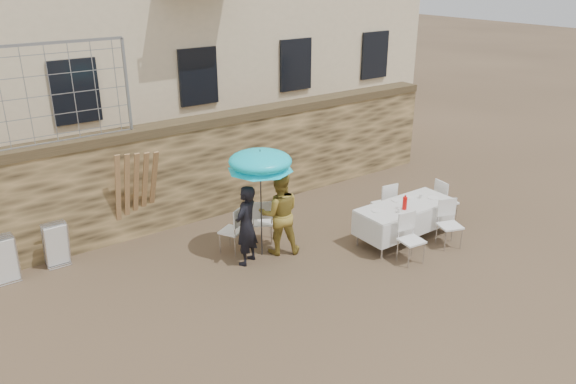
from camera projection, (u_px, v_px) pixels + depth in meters
ground at (348, 321)px, 8.92m from camera, size 80.00×80.00×0.00m
stone_wall at (199, 169)px, 12.27m from camera, size 13.00×0.50×2.20m
chain_link_fence at (39, 97)px, 9.89m from camera, size 3.20×0.06×1.80m
man_suit at (246, 225)px, 10.38m from camera, size 0.68×0.59×1.56m
woman_dress at (279, 213)px, 10.77m from camera, size 1.00×0.92×1.65m
umbrella at (260, 164)px, 10.26m from camera, size 1.23×1.23×1.98m
couple_chair_left at (232, 229)px, 10.91m from camera, size 0.65×0.65×0.96m
couple_chair_right at (262, 220)px, 11.29m from camera, size 0.65×0.65×0.96m
banquet_table at (406, 206)px, 11.31m from camera, size 2.10×0.85×0.78m
soda_bottle at (405, 203)px, 11.03m from camera, size 0.09×0.09×0.26m
table_chair_front_left at (412, 239)px, 10.52m from camera, size 0.54×0.54×0.96m
table_chair_front_right at (450, 225)px, 11.11m from camera, size 0.61×0.61×0.96m
table_chair_back at (384, 203)px, 12.12m from camera, size 0.55×0.55×0.96m
table_chair_side at (446, 200)px, 12.24m from camera, size 0.54×0.54×0.96m
chair_stack_left at (2, 256)px, 9.95m from camera, size 0.46×0.40×0.92m
chair_stack_right at (55, 243)px, 10.44m from camera, size 0.46×0.32×0.92m
wood_planks at (133, 196)px, 11.15m from camera, size 0.70×0.20×2.00m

